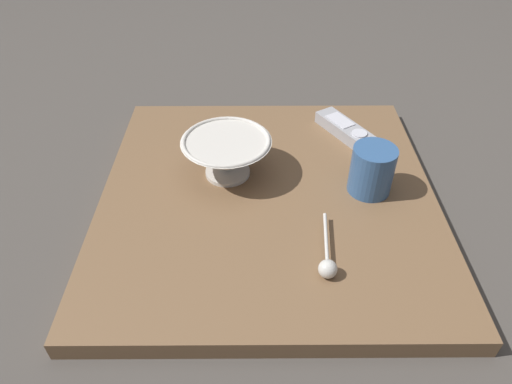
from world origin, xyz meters
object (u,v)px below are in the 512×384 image
coffee_mug (372,170)px  teaspoon (327,264)px  cereal_bowl (227,155)px  tv_remote_near (345,130)px

coffee_mug → teaspoon: coffee_mug is taller
cereal_bowl → teaspoon: cereal_bowl is taller
coffee_mug → teaspoon: size_ratio=0.67×
cereal_bowl → tv_remote_near: cereal_bowl is taller
teaspoon → tv_remote_near: 0.39m
teaspoon → tv_remote_near: size_ratio=0.87×
coffee_mug → cereal_bowl: bearing=169.4°
cereal_bowl → coffee_mug: (0.26, -0.05, 0.00)m
coffee_mug → tv_remote_near: (-0.02, 0.18, -0.03)m
coffee_mug → tv_remote_near: bearing=94.8°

